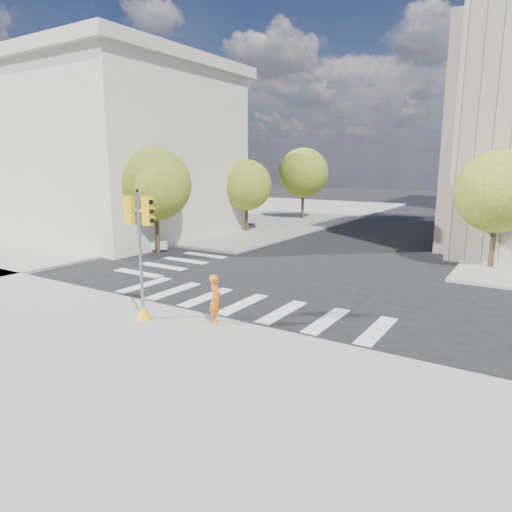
% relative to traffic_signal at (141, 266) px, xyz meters
% --- Properties ---
extents(ground, '(160.00, 160.00, 0.00)m').
position_rel_traffic_signal_xyz_m(ground, '(1.82, 5.60, -2.05)').
color(ground, black).
rests_on(ground, ground).
extents(sidewalk_near, '(30.00, 14.00, 0.15)m').
position_rel_traffic_signal_xyz_m(sidewalk_near, '(1.82, -5.40, -1.97)').
color(sidewalk_near, gray).
rests_on(sidewalk_near, ground).
extents(sidewalk_far_left, '(28.00, 40.00, 0.15)m').
position_rel_traffic_signal_xyz_m(sidewalk_far_left, '(-18.18, 31.60, -1.97)').
color(sidewalk_far_left, gray).
rests_on(sidewalk_far_left, ground).
extents(classical_building, '(19.00, 15.00, 12.70)m').
position_rel_traffic_signal_xyz_m(classical_building, '(-18.18, 13.60, 4.39)').
color(classical_building, beige).
rests_on(classical_building, ground).
extents(tree_lw_near, '(4.40, 4.40, 6.41)m').
position_rel_traffic_signal_xyz_m(tree_lw_near, '(-8.68, 9.60, 2.15)').
color(tree_lw_near, '#382616').
rests_on(tree_lw_near, ground).
extents(tree_lw_mid, '(4.00, 4.00, 5.77)m').
position_rel_traffic_signal_xyz_m(tree_lw_mid, '(-8.68, 19.60, 1.71)').
color(tree_lw_mid, '#382616').
rests_on(tree_lw_mid, ground).
extents(tree_lw_far, '(4.80, 4.80, 6.95)m').
position_rel_traffic_signal_xyz_m(tree_lw_far, '(-8.68, 29.60, 2.49)').
color(tree_lw_far, '#382616').
rests_on(tree_lw_far, ground).
extents(tree_re_near, '(4.20, 4.20, 6.16)m').
position_rel_traffic_signal_xyz_m(tree_re_near, '(9.32, 15.60, 2.00)').
color(tree_re_near, '#382616').
rests_on(tree_re_near, ground).
extents(traffic_signal, '(1.08, 0.56, 4.49)m').
position_rel_traffic_signal_xyz_m(traffic_signal, '(0.00, 0.00, 0.00)').
color(traffic_signal, '#F0B30C').
rests_on(traffic_signal, sidewalk_near).
extents(photographer, '(0.66, 0.74, 1.69)m').
position_rel_traffic_signal_xyz_m(photographer, '(2.40, 1.00, -1.05)').
color(photographer, orange).
rests_on(photographer, sidewalk_near).
extents(planter_wall, '(5.69, 2.68, 0.50)m').
position_rel_traffic_signal_xyz_m(planter_wall, '(-11.18, 8.93, -1.65)').
color(planter_wall, silver).
rests_on(planter_wall, sidewalk_left_near).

